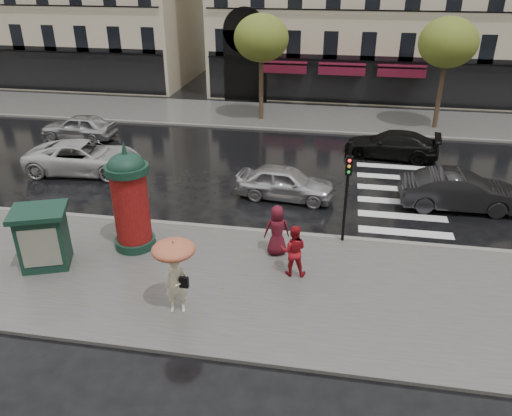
% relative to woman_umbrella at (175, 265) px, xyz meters
% --- Properties ---
extents(ground, '(160.00, 160.00, 0.00)m').
position_rel_woman_umbrella_xyz_m(ground, '(1.16, 2.26, -1.70)').
color(ground, black).
rests_on(ground, ground).
extents(near_sidewalk, '(90.00, 7.00, 0.12)m').
position_rel_woman_umbrella_xyz_m(near_sidewalk, '(1.16, 1.76, -1.64)').
color(near_sidewalk, '#474744').
rests_on(near_sidewalk, ground).
extents(far_sidewalk, '(90.00, 6.00, 0.12)m').
position_rel_woman_umbrella_xyz_m(far_sidewalk, '(1.16, 21.26, -1.64)').
color(far_sidewalk, '#474744').
rests_on(far_sidewalk, ground).
extents(near_kerb, '(90.00, 0.25, 0.14)m').
position_rel_woman_umbrella_xyz_m(near_kerb, '(1.16, 5.26, -1.63)').
color(near_kerb, slate).
rests_on(near_kerb, ground).
extents(far_kerb, '(90.00, 0.25, 0.14)m').
position_rel_woman_umbrella_xyz_m(far_kerb, '(1.16, 18.26, -1.63)').
color(far_kerb, slate).
rests_on(far_kerb, ground).
extents(zebra_crossing, '(3.60, 11.75, 0.01)m').
position_rel_woman_umbrella_xyz_m(zebra_crossing, '(7.16, 11.86, -1.70)').
color(zebra_crossing, silver).
rests_on(zebra_crossing, ground).
extents(tree_far_left, '(3.40, 3.40, 6.64)m').
position_rel_woman_umbrella_xyz_m(tree_far_left, '(-0.84, 20.26, 3.46)').
color(tree_far_left, '#38281C').
rests_on(tree_far_left, ground).
extents(tree_far_right, '(3.40, 3.40, 6.64)m').
position_rel_woman_umbrella_xyz_m(tree_far_right, '(10.16, 20.26, 3.46)').
color(tree_far_right, '#38281C').
rests_on(tree_far_right, ground).
extents(woman_umbrella, '(1.25, 1.25, 2.40)m').
position_rel_woman_umbrella_xyz_m(woman_umbrella, '(0.00, 0.00, 0.00)').
color(woman_umbrella, '#F5E9C9').
rests_on(woman_umbrella, near_sidewalk).
extents(woman_red, '(0.90, 0.72, 1.79)m').
position_rel_woman_umbrella_xyz_m(woman_red, '(3.15, 2.52, -0.69)').
color(woman_red, maroon).
rests_on(woman_red, near_sidewalk).
extents(man_burgundy, '(1.03, 0.80, 1.85)m').
position_rel_woman_umbrella_xyz_m(man_burgundy, '(2.44, 3.70, -0.66)').
color(man_burgundy, '#52101C').
rests_on(man_burgundy, near_sidewalk).
extents(morris_column, '(1.50, 1.50, 4.03)m').
position_rel_woman_umbrella_xyz_m(morris_column, '(-2.70, 3.34, 0.35)').
color(morris_column, '#123025').
rests_on(morris_column, near_sidewalk).
extents(traffic_light, '(0.24, 0.35, 3.83)m').
position_rel_woman_umbrella_xyz_m(traffic_light, '(4.74, 4.98, 0.74)').
color(traffic_light, black).
rests_on(traffic_light, near_sidewalk).
extents(newsstand, '(2.15, 1.99, 2.10)m').
position_rel_woman_umbrella_xyz_m(newsstand, '(-5.16, 1.63, -0.50)').
color(newsstand, '#123025').
rests_on(newsstand, near_sidewalk).
extents(car_silver, '(4.49, 2.18, 1.48)m').
position_rel_woman_umbrella_xyz_m(car_silver, '(2.16, 8.61, -0.97)').
color(car_silver, '#B8B7BC').
rests_on(car_silver, ground).
extents(car_darkgrey, '(4.91, 1.80, 1.60)m').
position_rel_woman_umbrella_xyz_m(car_darkgrey, '(9.48, 8.83, -0.90)').
color(car_darkgrey, black).
rests_on(car_darkgrey, ground).
extents(car_white, '(5.79, 3.05, 1.55)m').
position_rel_woman_umbrella_xyz_m(car_white, '(-8.01, 9.92, -0.93)').
color(car_white, silver).
rests_on(car_white, ground).
extents(car_black, '(5.09, 2.59, 1.41)m').
position_rel_woman_umbrella_xyz_m(car_black, '(7.11, 14.67, -1.00)').
color(car_black, black).
rests_on(car_black, ground).
extents(car_far_silver, '(4.35, 1.76, 1.48)m').
position_rel_woman_umbrella_xyz_m(car_far_silver, '(-10.72, 14.61, -0.96)').
color(car_far_silver, '#AAA9AE').
rests_on(car_far_silver, ground).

